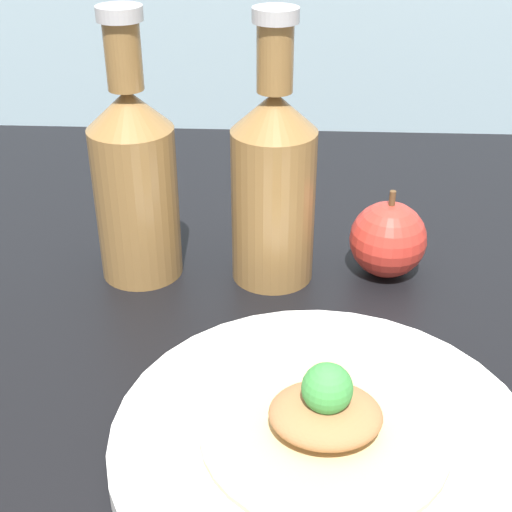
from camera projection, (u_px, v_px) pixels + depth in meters
ground_plane at (268, 364)px, 61.60cm from camera, size 180.00×110.00×4.00cm
plate at (324, 440)px, 49.51cm from camera, size 29.75×29.75×2.17cm
plated_food at (325, 417)px, 48.47cm from camera, size 17.30×17.30×5.73cm
cider_bottle_left at (135, 178)px, 66.07cm from camera, size 7.88×7.88×25.46cm
cider_bottle_right at (276, 181)px, 65.49cm from camera, size 7.88×7.88×25.46cm
apple at (388, 239)px, 68.96cm from camera, size 7.46×7.46×8.88cm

